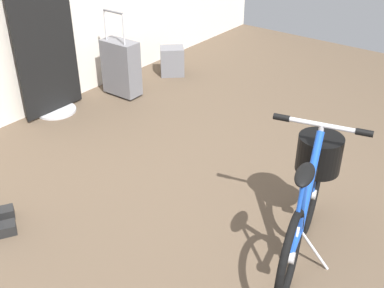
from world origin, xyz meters
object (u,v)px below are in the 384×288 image
(floor_banner_stand, at_px, (44,37))
(rolling_suitcase, at_px, (121,67))
(backpack_on_floor, at_px, (172,61))
(folding_bike_foreground, at_px, (309,192))

(floor_banner_stand, relative_size, rolling_suitcase, 1.89)
(floor_banner_stand, xyz_separation_m, backpack_on_floor, (1.35, -0.27, -0.55))
(rolling_suitcase, height_order, backpack_on_floor, rolling_suitcase)
(floor_banner_stand, bearing_deg, rolling_suitcase, -18.91)
(floor_banner_stand, height_order, folding_bike_foreground, floor_banner_stand)
(rolling_suitcase, bearing_deg, floor_banner_stand, 161.09)
(folding_bike_foreground, distance_m, backpack_on_floor, 2.80)
(floor_banner_stand, distance_m, rolling_suitcase, 0.80)
(floor_banner_stand, distance_m, backpack_on_floor, 1.48)
(folding_bike_foreground, relative_size, backpack_on_floor, 3.30)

